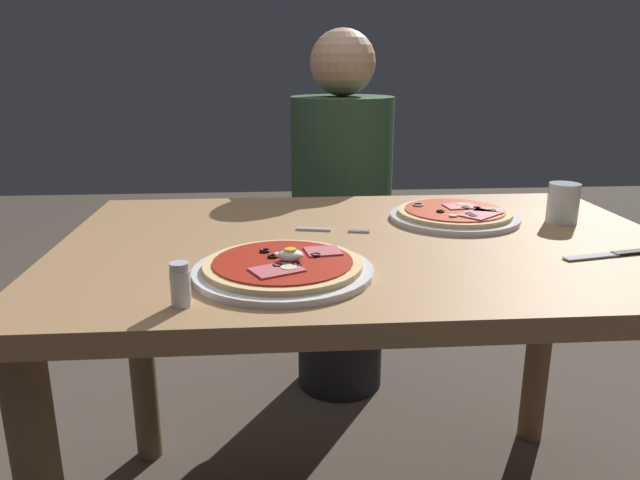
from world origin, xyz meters
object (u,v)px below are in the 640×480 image
at_px(fork, 327,230).
at_px(diner_person, 341,228).
at_px(dining_table, 367,291).
at_px(pizza_foreground, 283,268).
at_px(salt_shaker, 180,285).
at_px(pizza_across_left, 455,215).
at_px(water_glass_near, 563,206).
at_px(knife, 616,254).

xyz_separation_m(fork, diner_person, (0.10, 0.65, -0.17)).
height_order(dining_table, pizza_foreground, pizza_foreground).
bearing_deg(fork, diner_person, 80.88).
distance_m(salt_shaker, diner_person, 1.12).
height_order(pizza_foreground, pizza_across_left, pizza_foreground).
bearing_deg(pizza_foreground, water_glass_near, 25.43).
distance_m(dining_table, salt_shaker, 0.48).
xyz_separation_m(pizza_foreground, diner_person, (0.20, 0.92, -0.18)).
bearing_deg(diner_person, water_glass_near, 124.77).
distance_m(pizza_foreground, knife, 0.62).
bearing_deg(salt_shaker, diner_person, 71.23).
relative_size(dining_table, water_glass_near, 13.87).
height_order(water_glass_near, fork, water_glass_near).
height_order(fork, salt_shaker, salt_shaker).
relative_size(pizza_foreground, salt_shaker, 4.59).
relative_size(pizza_foreground, water_glass_near, 3.44).
distance_m(dining_table, knife, 0.48).
bearing_deg(pizza_foreground, diner_person, 77.59).
bearing_deg(pizza_foreground, knife, 5.33).
height_order(pizza_foreground, fork, pizza_foreground).
bearing_deg(diner_person, pizza_across_left, 108.85).
relative_size(dining_table, fork, 7.89).
bearing_deg(dining_table, pizza_across_left, 32.55).
height_order(dining_table, water_glass_near, water_glass_near).
relative_size(water_glass_near, knife, 0.46).
distance_m(water_glass_near, diner_person, 0.78).
relative_size(salt_shaker, diner_person, 0.06).
bearing_deg(water_glass_near, pizza_foreground, -154.57).
distance_m(dining_table, fork, 0.15).
bearing_deg(pizza_across_left, knife, -51.68).
xyz_separation_m(pizza_across_left, salt_shaker, (-0.55, -0.47, 0.02)).
distance_m(pizza_foreground, salt_shaker, 0.20).
xyz_separation_m(water_glass_near, diner_person, (-0.43, 0.62, -0.21)).
bearing_deg(salt_shaker, knife, 13.34).
distance_m(dining_table, pizza_foreground, 0.29).
relative_size(dining_table, knife, 6.36).
bearing_deg(diner_person, salt_shaker, 71.23).
distance_m(dining_table, water_glass_near, 0.49).
bearing_deg(water_glass_near, diner_person, 124.77).
bearing_deg(salt_shaker, water_glass_near, 28.52).
distance_m(fork, diner_person, 0.68).
bearing_deg(diner_person, dining_table, 87.94).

